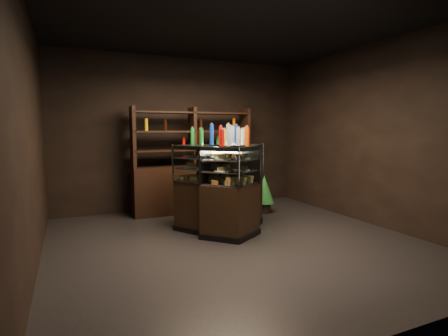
{
  "coord_description": "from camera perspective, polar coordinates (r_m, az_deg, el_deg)",
  "views": [
    {
      "loc": [
        -2.13,
        -4.29,
        1.59
      ],
      "look_at": [
        -0.02,
        0.42,
        1.02
      ],
      "focal_mm": 28.0,
      "sensor_mm": 36.0,
      "label": 1
    }
  ],
  "objects": [
    {
      "name": "back_shelving",
      "position": [
        6.78,
        -5.1,
        -2.02
      ],
      "size": [
        2.3,
        0.46,
        2.0
      ],
      "rotation": [
        0.0,
        0.0,
        -0.02
      ],
      "color": "black",
      "rests_on": "ground"
    },
    {
      "name": "ground",
      "position": [
        5.05,
        2.19,
        -12.05
      ],
      "size": [
        5.0,
        5.0,
        0.0
      ],
      "primitive_type": "plane",
      "color": "black",
      "rests_on": "ground"
    },
    {
      "name": "bottles_top",
      "position": [
        5.33,
        0.12,
        5.25
      ],
      "size": [
        0.97,
        0.92,
        0.3
      ],
      "color": "yellow",
      "rests_on": "display_case"
    },
    {
      "name": "potted_conifer",
      "position": [
        6.72,
        6.59,
        -3.37
      ],
      "size": [
        0.38,
        0.38,
        0.81
      ],
      "rotation": [
        0.0,
        0.0,
        0.02
      ],
      "color": "black",
      "rests_on": "ground"
    },
    {
      "name": "food_display",
      "position": [
        5.36,
        0.14,
        0.4
      ],
      "size": [
        1.14,
        1.07,
        0.42
      ],
      "color": "#B59041",
      "rests_on": "display_case"
    },
    {
      "name": "display_case",
      "position": [
        5.45,
        0.13,
        -5.68
      ],
      "size": [
        1.54,
        1.39,
        1.36
      ],
      "rotation": [
        0.0,
        0.0,
        -0.12
      ],
      "color": "black",
      "rests_on": "ground"
    },
    {
      "name": "room_shell",
      "position": [
        4.8,
        2.29,
        10.51
      ],
      "size": [
        5.02,
        5.02,
        3.01
      ],
      "color": "black",
      "rests_on": "ground"
    }
  ]
}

